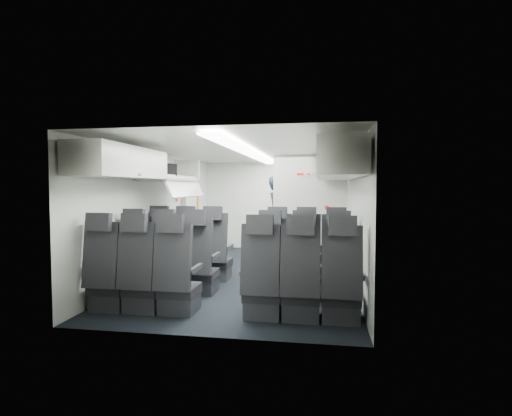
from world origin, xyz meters
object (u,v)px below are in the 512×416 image
(carry_on_bag, at_px, (163,171))
(boarding_door, at_px, (191,213))
(seat_row_front, at_px, (247,257))
(galley_unit, at_px, (311,212))
(flight_attendant, at_px, (278,216))
(seat_row_mid, at_px, (235,268))
(seat_row_rear, at_px, (219,283))

(carry_on_bag, bearing_deg, boarding_door, 113.02)
(seat_row_front, xyz_separation_m, galley_unit, (0.95, 3.25, 0.55))
(flight_attendant, bearing_deg, seat_row_mid, -164.96)
(seat_row_mid, relative_size, flight_attendant, 1.86)
(seat_row_rear, xyz_separation_m, galley_unit, (0.95, 5.05, 0.55))
(seat_row_rear, bearing_deg, seat_row_mid, 90.00)
(flight_attendant, bearing_deg, boarding_door, 117.27)
(boarding_door, relative_size, carry_on_bag, 4.94)
(seat_row_rear, xyz_separation_m, flight_attendant, (0.26, 4.14, 0.49))
(carry_on_bag, bearing_deg, flight_attendant, 71.40)
(boarding_door, bearing_deg, carry_on_bag, -84.01)
(seat_row_front, distance_m, carry_on_bag, 2.00)
(seat_row_front, bearing_deg, carry_on_bag, -179.92)
(seat_row_front, distance_m, flight_attendant, 2.41)
(seat_row_mid, bearing_deg, boarding_door, 118.77)
(seat_row_mid, height_order, boarding_door, boarding_door)
(seat_row_mid, height_order, carry_on_bag, carry_on_bag)
(seat_row_rear, distance_m, boarding_door, 4.25)
(seat_row_mid, distance_m, carry_on_bag, 2.19)
(seat_row_rear, bearing_deg, flight_attendant, 86.41)
(seat_row_mid, bearing_deg, seat_row_rear, -90.00)
(seat_row_front, xyz_separation_m, seat_row_rear, (0.00, -1.80, 0.00))
(seat_row_front, relative_size, galley_unit, 1.75)
(seat_row_front, relative_size, seat_row_mid, 1.00)
(seat_row_rear, relative_size, boarding_door, 1.79)
(seat_row_front, bearing_deg, seat_row_rear, -90.00)
(seat_row_front, xyz_separation_m, seat_row_mid, (0.00, -0.90, 0.00))
(seat_row_mid, xyz_separation_m, seat_row_rear, (0.00, -0.90, 0.00))
(seat_row_mid, height_order, seat_row_rear, same)
(seat_row_front, xyz_separation_m, boarding_door, (-1.64, 2.09, 0.55))
(seat_row_front, xyz_separation_m, flight_attendant, (0.26, 2.34, 0.49))
(seat_row_rear, height_order, galley_unit, galley_unit)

